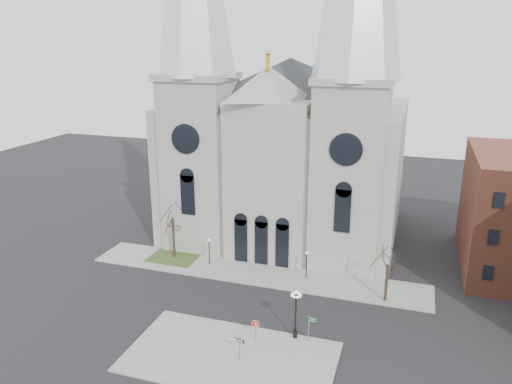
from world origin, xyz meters
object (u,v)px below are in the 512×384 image
(globe_lamp, at_px, (296,308))
(one_way_sign, at_px, (240,345))
(stop_sign, at_px, (256,326))
(street_name_sign, at_px, (310,326))

(globe_lamp, height_order, one_way_sign, globe_lamp)
(stop_sign, distance_m, globe_lamp, 3.94)
(one_way_sign, relative_size, street_name_sign, 0.87)
(stop_sign, height_order, one_way_sign, same)
(stop_sign, bearing_deg, street_name_sign, 36.90)
(stop_sign, xyz_separation_m, street_name_sign, (4.59, 1.63, -0.11))
(stop_sign, distance_m, street_name_sign, 4.87)
(street_name_sign, bearing_deg, stop_sign, -152.36)
(stop_sign, xyz_separation_m, one_way_sign, (-0.46, -3.04, -0.10))
(globe_lamp, distance_m, street_name_sign, 2.06)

